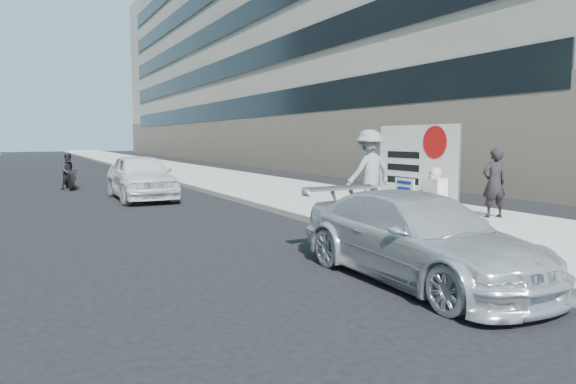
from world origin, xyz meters
TOP-DOWN VIEW (x-y plane):
  - ground at (0.00, 0.00)m, footprint 160.00×160.00m
  - near_sidewalk at (4.00, 20.00)m, footprint 5.00×120.00m
  - near_building at (17.00, 32.00)m, footprint 14.00×70.00m
  - seated_protester at (2.29, -0.08)m, footprint 0.83×1.11m
  - jogger at (3.04, 2.82)m, footprint 1.41×0.90m
  - pedestrian_woman at (5.20, 0.87)m, footprint 0.68×0.55m
  - protest_banner at (4.78, 3.06)m, footprint 0.08×3.06m
  - parked_sedan at (0.32, -2.00)m, footprint 1.72×4.21m
  - white_sedan_near at (-1.05, 9.74)m, footprint 1.82×4.42m
  - motorcycle at (-2.84, 14.44)m, footprint 0.75×2.05m

SIDE VIEW (x-z plane):
  - ground at x=0.00m, z-range 0.00..0.00m
  - near_sidewalk at x=4.00m, z-range 0.00..0.15m
  - parked_sedan at x=0.32m, z-range 0.00..1.22m
  - motorcycle at x=-2.84m, z-range -0.08..1.35m
  - white_sedan_near at x=-1.05m, z-range 0.00..1.50m
  - seated_protester at x=2.29m, z-range 0.22..1.53m
  - pedestrian_woman at x=5.20m, z-range 0.15..1.78m
  - jogger at x=3.04m, z-range 0.15..2.21m
  - protest_banner at x=4.78m, z-range 0.30..2.50m
  - near_building at x=17.00m, z-range 0.00..20.00m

